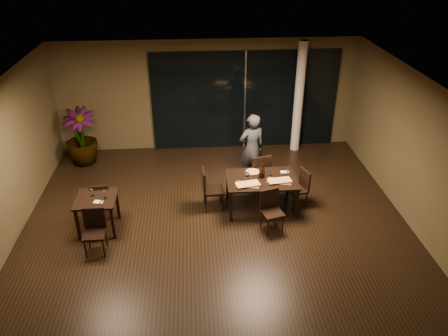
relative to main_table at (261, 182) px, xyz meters
The scene contains 31 objects.
ground 1.45m from the main_table, 141.34° to the right, with size 8.00×8.00×0.00m, color black.
wall_back 3.50m from the main_table, 107.10° to the left, with size 8.00×0.10×3.00m, color brown.
wall_right 3.26m from the main_table, 14.70° to the right, with size 0.10×8.00×3.00m, color brown.
ceiling 2.67m from the main_table, 141.34° to the right, with size 8.00×8.00×0.04m, color silver.
window_panel 3.23m from the main_table, 90.00° to the left, with size 5.00×0.06×2.70m, color black.
column 3.28m from the main_table, 63.84° to the left, with size 0.24×0.24×3.00m, color white.
main_table is the anchor object (origin of this frame).
side_table 3.44m from the main_table, behind, with size 0.80×0.80×0.75m.
chair_main_far 0.66m from the main_table, 84.67° to the left, with size 0.57×0.57×1.00m.
chair_main_near 0.76m from the main_table, 83.03° to the right, with size 0.50×0.50×0.87m.
chair_main_left 1.13m from the main_table, behind, with size 0.47×0.47×0.96m.
chair_main_right 0.90m from the main_table, ahead, with size 0.50×0.50×0.86m.
chair_side_far 3.40m from the main_table, behind, with size 0.42×0.42×0.84m.
chair_side_near 3.54m from the main_table, 160.83° to the right, with size 0.42×0.42×0.88m.
diner 1.25m from the main_table, 92.39° to the left, with size 0.58×0.39×1.72m, color #292C2E.
potted_plant 4.97m from the main_table, 150.20° to the left, with size 0.81×0.81×1.48m, color #1D531B.
pizza_board_left 0.42m from the main_table, 143.20° to the right, with size 0.50×0.25×0.01m, color #4A3117.
pizza_board_right 0.40m from the main_table, 23.59° to the right, with size 0.52×0.26×0.01m, color #432415.
oblong_pizza_left 0.42m from the main_table, 143.20° to the right, with size 0.48×0.23×0.02m, color maroon, non-canonical shape.
oblong_pizza_right 0.40m from the main_table, 23.59° to the right, with size 0.47×0.22×0.02m, color maroon, non-canonical shape.
round_pizza 0.34m from the main_table, 117.58° to the left, with size 0.29×0.29×0.01m, color #BA3214.
bottle_a 0.24m from the main_table, 123.95° to the left, with size 0.07×0.07×0.32m, color black, non-canonical shape.
bottle_b 0.24m from the main_table, 48.42° to the left, with size 0.07×0.07×0.31m, color black, non-canonical shape.
bottle_c 0.25m from the main_table, 80.59° to the left, with size 0.07×0.07×0.33m, color black, non-canonical shape.
tumbler_left 0.34m from the main_table, 157.71° to the left, with size 0.07×0.07×0.09m, color white.
tumbler_right 0.25m from the main_table, 30.10° to the left, with size 0.08×0.08×0.10m, color white.
napkin_near 0.53m from the main_table, 12.34° to the right, with size 0.18×0.10×0.01m, color silver.
napkin_far 0.60m from the main_table, 22.89° to the left, with size 0.18×0.10×0.01m, color white.
wine_glass_a 3.51m from the main_table, behind, with size 0.07×0.07×0.16m, color white, non-canonical shape.
wine_glass_b 3.26m from the main_table, behind, with size 0.07×0.07×0.17m, color white, non-canonical shape.
side_napkin 3.39m from the main_table, 168.69° to the right, with size 0.18×0.11×0.01m, color white.
Camera 1 is at (-0.42, -7.16, 5.46)m, focal length 35.00 mm.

